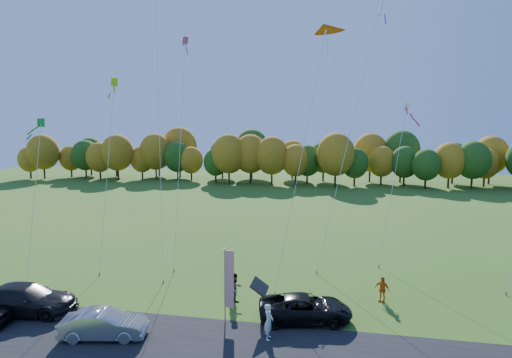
% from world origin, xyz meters
% --- Properties ---
extents(ground, '(160.00, 160.00, 0.00)m').
position_xyz_m(ground, '(0.00, 0.00, 0.00)').
color(ground, '#315917').
extents(asphalt_strip, '(90.00, 6.00, 0.01)m').
position_xyz_m(asphalt_strip, '(0.00, -4.00, 0.01)').
color(asphalt_strip, black).
rests_on(asphalt_strip, ground).
extents(tree_line, '(116.00, 12.00, 10.00)m').
position_xyz_m(tree_line, '(0.00, 55.00, 0.00)').
color(tree_line, '#1E4711').
rests_on(tree_line, ground).
extents(black_suv, '(5.43, 3.24, 1.41)m').
position_xyz_m(black_suv, '(3.90, -0.22, 0.71)').
color(black_suv, black).
rests_on(black_suv, ground).
extents(silver_sedan, '(4.47, 2.29, 1.40)m').
position_xyz_m(silver_sedan, '(-5.96, -3.91, 0.70)').
color(silver_sedan, '#A3A2A7').
rests_on(silver_sedan, ground).
extents(dark_truck_a, '(5.91, 2.98, 1.64)m').
position_xyz_m(dark_truck_a, '(-11.85, -2.22, 0.82)').
color(dark_truck_a, black).
rests_on(dark_truck_a, ground).
extents(person_tailgate_a, '(0.43, 0.66, 1.82)m').
position_xyz_m(person_tailgate_a, '(2.22, -2.54, 0.91)').
color(person_tailgate_a, silver).
rests_on(person_tailgate_a, ground).
extents(person_tailgate_b, '(1.11, 1.14, 1.86)m').
position_xyz_m(person_tailgate_b, '(-0.39, 1.19, 0.93)').
color(person_tailgate_b, gray).
rests_on(person_tailgate_b, ground).
extents(person_east, '(0.98, 0.82, 1.57)m').
position_xyz_m(person_east, '(8.36, 3.06, 0.79)').
color(person_east, orange).
rests_on(person_east, ground).
extents(feather_flag, '(0.55, 0.14, 4.20)m').
position_xyz_m(feather_flag, '(-0.14, -1.39, 2.57)').
color(feather_flag, '#999999').
rests_on(feather_flag, ground).
extents(kite_delta_blue, '(5.89, 11.33, 31.46)m').
position_xyz_m(kite_delta_blue, '(-8.23, 8.55, 15.28)').
color(kite_delta_blue, '#4C3F33').
rests_on(kite_delta_blue, ground).
extents(kite_parafoil_orange, '(6.95, 11.99, 23.15)m').
position_xyz_m(kite_parafoil_orange, '(6.91, 12.88, 11.40)').
color(kite_parafoil_orange, '#4C3F33').
rests_on(kite_parafoil_orange, ground).
extents(kite_delta_red, '(4.10, 9.55, 19.68)m').
position_xyz_m(kite_delta_red, '(3.25, 7.17, 9.55)').
color(kite_delta_red, '#4C3F33').
rests_on(kite_delta_red, ground).
extents(kite_diamond_yellow, '(2.30, 6.76, 15.05)m').
position_xyz_m(kite_diamond_yellow, '(-11.91, 6.97, 7.33)').
color(kite_diamond_yellow, '#4C3F33').
rests_on(kite_diamond_yellow, ground).
extents(kite_diamond_green, '(1.85, 4.54, 11.57)m').
position_xyz_m(kite_diamond_green, '(-15.26, 3.03, 5.65)').
color(kite_diamond_green, '#4C3F33').
rests_on(kite_diamond_green, ground).
extents(kite_diamond_white, '(3.21, 6.93, 13.09)m').
position_xyz_m(kite_diamond_white, '(10.21, 12.40, 6.33)').
color(kite_diamond_white, '#4C3F33').
rests_on(kite_diamond_white, ground).
extents(kite_diamond_pink, '(1.75, 7.23, 18.62)m').
position_xyz_m(kite_diamond_pink, '(-6.70, 8.96, 9.17)').
color(kite_diamond_pink, '#4C3F33').
rests_on(kite_diamond_pink, ground).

